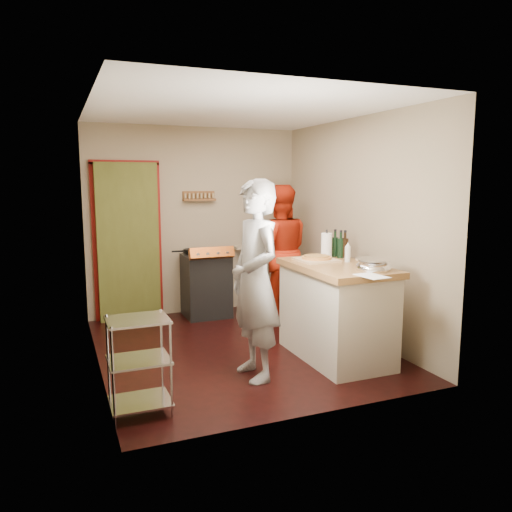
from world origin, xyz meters
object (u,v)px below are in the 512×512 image
at_px(stove, 206,284).
at_px(wire_shelving, 139,361).
at_px(person_stripe, 255,280).
at_px(island, 336,309).
at_px(person_red, 279,251).

relative_size(stove, wire_shelving, 1.26).
bearing_deg(wire_shelving, person_stripe, 17.44).
relative_size(wire_shelving, island, 0.53).
height_order(island, person_stripe, person_stripe).
bearing_deg(person_stripe, island, 95.37).
xyz_separation_m(person_stripe, person_red, (1.13, 1.93, -0.04)).
xyz_separation_m(stove, wire_shelving, (-1.33, -2.62, -0.01)).
bearing_deg(island, stove, 111.04).
bearing_deg(person_red, wire_shelving, 60.42).
relative_size(stove, person_red, 0.56).
bearing_deg(island, person_red, 85.26).
relative_size(stove, island, 0.67).
relative_size(island, person_stripe, 0.80).
distance_m(stove, person_red, 1.11).
distance_m(wire_shelving, island, 2.20).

